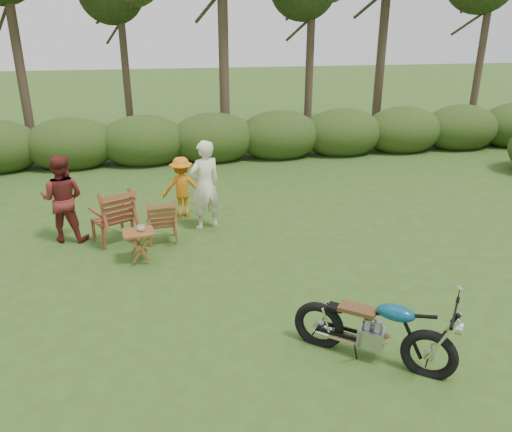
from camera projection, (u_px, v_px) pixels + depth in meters
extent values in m
plane|color=#2D4617|center=(288.00, 331.00, 6.66)|extent=(80.00, 80.00, 0.00)
cylinder|color=#36291D|center=(14.00, 30.00, 14.52)|extent=(0.28, 0.28, 7.20)
cylinder|color=#36291D|center=(123.00, 44.00, 16.22)|extent=(0.24, 0.24, 6.30)
cylinder|color=#36291D|center=(223.00, 22.00, 14.49)|extent=(0.30, 0.30, 7.65)
cylinder|color=#36291D|center=(310.00, 41.00, 16.23)|extent=(0.26, 0.26, 6.48)
cylinder|color=#36291D|center=(384.00, 18.00, 17.50)|extent=(0.32, 0.32, 7.92)
cylinder|color=#36291D|center=(484.00, 35.00, 16.13)|extent=(0.24, 0.24, 6.84)
ellipsoid|color=#213B15|center=(71.00, 145.00, 13.95)|extent=(2.52, 1.68, 1.51)
ellipsoid|color=#213B15|center=(144.00, 141.00, 14.30)|extent=(2.52, 1.68, 1.51)
ellipsoid|color=#213B15|center=(213.00, 139.00, 14.65)|extent=(2.52, 1.68, 1.51)
ellipsoid|color=#213B15|center=(279.00, 136.00, 15.00)|extent=(2.52, 1.68, 1.51)
ellipsoid|color=#213B15|center=(342.00, 133.00, 15.35)|extent=(2.52, 1.68, 1.51)
ellipsoid|color=#213B15|center=(403.00, 131.00, 15.71)|extent=(2.52, 1.68, 1.51)
ellipsoid|color=#213B15|center=(460.00, 128.00, 16.06)|extent=(2.52, 1.68, 1.51)
imported|color=beige|center=(141.00, 228.00, 8.39)|extent=(0.15, 0.15, 0.10)
imported|color=beige|center=(207.00, 228.00, 9.97)|extent=(0.76, 0.65, 1.78)
imported|color=maroon|center=(69.00, 239.00, 9.44)|extent=(0.90, 0.76, 1.64)
imported|color=orange|center=(184.00, 215.00, 10.61)|extent=(0.83, 0.48, 1.28)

